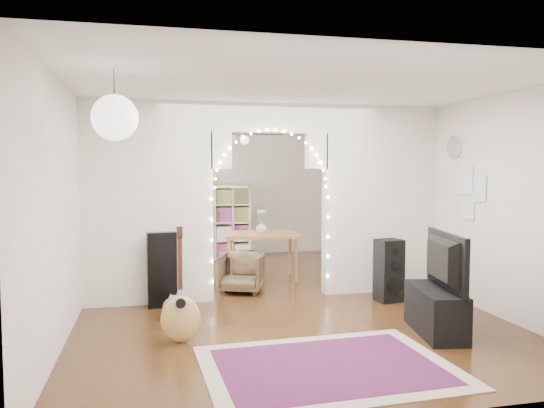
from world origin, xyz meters
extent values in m
plane|color=black|center=(0.00, 0.00, 0.00)|extent=(7.50, 7.50, 0.00)
cube|color=white|center=(0.00, 0.00, 2.70)|extent=(5.00, 7.50, 0.02)
cube|color=silver|center=(0.00, 3.75, 1.35)|extent=(5.00, 0.02, 2.70)
cube|color=silver|center=(0.00, -3.75, 1.35)|extent=(5.00, 0.02, 2.70)
cube|color=silver|center=(-2.50, 0.00, 1.35)|extent=(0.02, 7.50, 2.70)
cube|color=silver|center=(2.50, 0.00, 1.35)|extent=(0.02, 7.50, 2.70)
cube|color=silver|center=(-1.65, 0.00, 1.35)|extent=(1.70, 0.20, 2.70)
cube|color=silver|center=(1.65, 0.00, 1.35)|extent=(1.70, 0.20, 2.70)
cube|color=silver|center=(0.00, 0.00, 2.50)|extent=(1.60, 0.20, 0.40)
cube|color=white|center=(-2.47, 1.80, 1.50)|extent=(0.04, 1.20, 1.40)
cylinder|color=white|center=(2.48, -0.60, 2.10)|extent=(0.03, 0.31, 0.31)
sphere|color=white|center=(-1.90, -2.40, 2.25)|extent=(0.40, 0.40, 0.40)
cube|color=maroon|center=(-0.05, -2.71, 0.01)|extent=(2.33, 1.79, 0.02)
cube|color=black|center=(-1.49, -0.25, 0.49)|extent=(0.39, 0.16, 0.98)
ellipsoid|color=tan|center=(-1.33, -1.72, 0.43)|extent=(0.41, 0.14, 0.49)
cube|color=black|center=(-1.33, -1.72, 0.85)|extent=(0.05, 0.03, 0.57)
cube|color=black|center=(-1.33, -1.72, 1.15)|extent=(0.06, 0.03, 0.12)
ellipsoid|color=brown|center=(-1.39, -0.79, 0.12)|extent=(0.27, 0.37, 0.24)
sphere|color=brown|center=(-1.36, -0.93, 0.24)|extent=(0.16, 0.16, 0.14)
cone|color=brown|center=(-1.40, -0.93, 0.31)|extent=(0.04, 0.04, 0.05)
cone|color=brown|center=(-1.33, -0.93, 0.31)|extent=(0.04, 0.04, 0.05)
cylinder|color=brown|center=(-1.42, -0.61, 0.04)|extent=(0.07, 0.23, 0.07)
cube|color=black|center=(1.53, -0.61, 0.42)|extent=(0.37, 0.33, 0.85)
cylinder|color=black|center=(1.55, -0.75, 0.24)|extent=(0.24, 0.06, 0.24)
cylinder|color=black|center=(1.55, -0.75, 0.52)|extent=(0.13, 0.04, 0.13)
cylinder|color=black|center=(1.55, -0.75, 0.71)|extent=(0.08, 0.03, 0.08)
cube|color=black|center=(1.42, -2.03, 0.25)|extent=(0.57, 1.05, 0.50)
imported|color=black|center=(1.42, -2.03, 0.81)|extent=(0.33, 1.08, 0.62)
cube|color=beige|center=(-0.41, 3.21, 0.73)|extent=(1.46, 0.80, 1.46)
cube|color=brown|center=(0.13, 1.18, 0.73)|extent=(1.27, 0.91, 0.05)
cylinder|color=brown|center=(-0.42, 0.91, 0.35)|extent=(0.05, 0.05, 0.70)
cylinder|color=brown|center=(0.62, 0.81, 0.35)|extent=(0.05, 0.05, 0.70)
cylinder|color=brown|center=(-0.35, 1.55, 0.35)|extent=(0.05, 0.05, 0.70)
cylinder|color=brown|center=(0.68, 1.45, 0.35)|extent=(0.05, 0.05, 0.70)
imported|color=silver|center=(0.13, 1.18, 0.85)|extent=(0.20, 0.20, 0.19)
imported|color=#4B3A25|center=(-0.27, 0.74, 0.26)|extent=(0.66, 0.67, 0.53)
imported|color=#4B3A25|center=(-0.34, 0.35, 0.28)|extent=(0.79, 0.80, 0.57)
camera|label=1|loc=(-1.60, -7.19, 1.83)|focal=35.00mm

